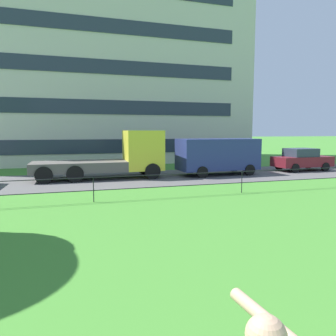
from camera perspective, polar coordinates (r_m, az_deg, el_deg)
street_strip at (r=18.35m, az=-14.31°, el=-2.13°), size 80.00×6.40×0.01m
park_fence at (r=12.59m, az=-13.10°, el=-2.88°), size 38.33×0.04×1.00m
flatbed_truck_far_left at (r=18.89m, az=-8.85°, el=1.94°), size 7.32×2.48×2.75m
panel_van_far_right at (r=20.23m, az=8.88°, el=2.39°), size 5.06×2.23×2.24m
car_maroon_right at (r=23.98m, az=22.64°, el=1.42°), size 4.03×1.86×1.54m
apartment_building_background at (r=31.78m, az=-14.21°, el=18.43°), size 28.36×11.02×18.72m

